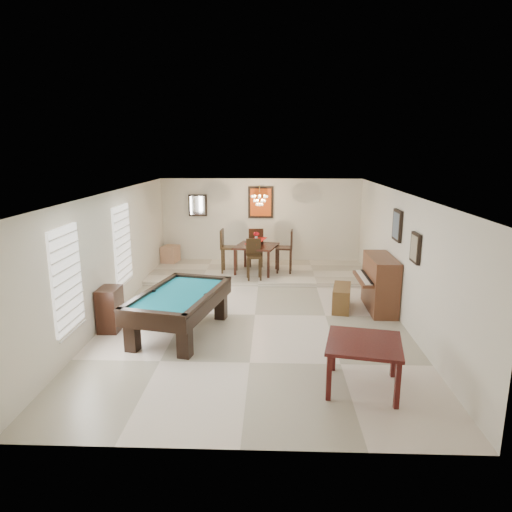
# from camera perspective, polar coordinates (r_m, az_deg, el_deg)

# --- Properties ---
(ground_plane) EXTENTS (6.00, 9.00, 0.02)m
(ground_plane) POSITION_cam_1_polar(r_m,az_deg,el_deg) (9.82, -0.13, -7.41)
(ground_plane) COLOR beige
(wall_back) EXTENTS (6.00, 0.04, 2.60)m
(wall_back) POSITION_cam_1_polar(r_m,az_deg,el_deg) (13.86, 0.59, 4.28)
(wall_back) COLOR silver
(wall_back) RESTS_ON ground_plane
(wall_front) EXTENTS (6.00, 0.04, 2.60)m
(wall_front) POSITION_cam_1_polar(r_m,az_deg,el_deg) (5.17, -2.11, -11.35)
(wall_front) COLOR silver
(wall_front) RESTS_ON ground_plane
(wall_left) EXTENTS (0.04, 9.00, 2.60)m
(wall_left) POSITION_cam_1_polar(r_m,az_deg,el_deg) (10.01, -17.55, 0.20)
(wall_left) COLOR silver
(wall_left) RESTS_ON ground_plane
(wall_right) EXTENTS (0.04, 9.00, 2.60)m
(wall_right) POSITION_cam_1_polar(r_m,az_deg,el_deg) (9.80, 17.68, -0.09)
(wall_right) COLOR silver
(wall_right) RESTS_ON ground_plane
(ceiling) EXTENTS (6.00, 9.00, 0.04)m
(ceiling) POSITION_cam_1_polar(r_m,az_deg,el_deg) (9.23, -0.14, 7.94)
(ceiling) COLOR white
(ceiling) RESTS_ON wall_back
(dining_step) EXTENTS (6.00, 2.50, 0.12)m
(dining_step) POSITION_cam_1_polar(r_m,az_deg,el_deg) (12.89, 0.43, -2.03)
(dining_step) COLOR beige
(dining_step) RESTS_ON ground_plane
(window_left_front) EXTENTS (0.06, 1.00, 1.70)m
(window_left_front) POSITION_cam_1_polar(r_m,az_deg,el_deg) (8.00, -22.58, -2.65)
(window_left_front) COLOR white
(window_left_front) RESTS_ON wall_left
(window_left_rear) EXTENTS (0.06, 1.00, 1.70)m
(window_left_rear) POSITION_cam_1_polar(r_m,az_deg,el_deg) (10.54, -16.36, 1.46)
(window_left_rear) COLOR white
(window_left_rear) RESTS_ON wall_left
(pool_table) EXTENTS (1.77, 2.60, 0.79)m
(pool_table) POSITION_cam_1_polar(r_m,az_deg,el_deg) (8.87, -9.46, -7.10)
(pool_table) COLOR black
(pool_table) RESTS_ON ground_plane
(square_table) EXTENTS (1.24, 1.24, 0.73)m
(square_table) POSITION_cam_1_polar(r_m,az_deg,el_deg) (7.05, 13.23, -13.10)
(square_table) COLOR #370F0D
(square_table) RESTS_ON ground_plane
(upright_piano) EXTENTS (0.80, 1.43, 1.19)m
(upright_piano) POSITION_cam_1_polar(r_m,az_deg,el_deg) (10.29, 14.50, -3.32)
(upright_piano) COLOR brown
(upright_piano) RESTS_ON ground_plane
(piano_bench) EXTENTS (0.53, 0.98, 0.52)m
(piano_bench) POSITION_cam_1_polar(r_m,az_deg,el_deg) (10.25, 10.64, -5.16)
(piano_bench) COLOR brown
(piano_bench) RESTS_ON ground_plane
(apothecary_chest) EXTENTS (0.38, 0.57, 0.85)m
(apothecary_chest) POSITION_cam_1_polar(r_m,az_deg,el_deg) (9.34, -17.78, -6.33)
(apothecary_chest) COLOR black
(apothecary_chest) RESTS_ON ground_plane
(dining_table) EXTENTS (1.29, 1.29, 0.88)m
(dining_table) POSITION_cam_1_polar(r_m,az_deg,el_deg) (12.57, 0.04, -0.07)
(dining_table) COLOR black
(dining_table) RESTS_ON dining_step
(flower_vase) EXTENTS (0.18, 0.18, 0.26)m
(flower_vase) POSITION_cam_1_polar(r_m,az_deg,el_deg) (12.45, 0.04, 2.48)
(flower_vase) COLOR #B20F17
(flower_vase) RESTS_ON dining_table
(dining_chair_south) EXTENTS (0.44, 0.44, 1.05)m
(dining_chair_south) POSITION_cam_1_polar(r_m,az_deg,el_deg) (11.86, -0.24, -0.46)
(dining_chair_south) COLOR black
(dining_chair_south) RESTS_ON dining_step
(dining_chair_north) EXTENTS (0.45, 0.45, 1.13)m
(dining_chair_north) POSITION_cam_1_polar(r_m,az_deg,el_deg) (13.23, -0.03, 1.16)
(dining_chair_north) COLOR black
(dining_chair_north) RESTS_ON dining_step
(dining_chair_west) EXTENTS (0.46, 0.46, 1.19)m
(dining_chair_west) POSITION_cam_1_polar(r_m,az_deg,el_deg) (12.57, -3.36, 0.63)
(dining_chair_west) COLOR black
(dining_chair_west) RESTS_ON dining_step
(dining_chair_east) EXTENTS (0.47, 0.47, 1.18)m
(dining_chair_east) POSITION_cam_1_polar(r_m,az_deg,el_deg) (12.56, 3.56, 0.60)
(dining_chair_east) COLOR black
(dining_chair_east) RESTS_ON dining_step
(corner_bench) EXTENTS (0.52, 0.61, 0.49)m
(corner_bench) POSITION_cam_1_polar(r_m,az_deg,el_deg) (14.02, -10.65, 0.26)
(corner_bench) COLOR tan
(corner_bench) RESTS_ON dining_step
(chandelier) EXTENTS (0.44, 0.44, 0.60)m
(chandelier) POSITION_cam_1_polar(r_m,az_deg,el_deg) (12.45, 0.44, 7.45)
(chandelier) COLOR #FFE5B2
(chandelier) RESTS_ON ceiling
(back_painting) EXTENTS (0.75, 0.06, 0.95)m
(back_painting) POSITION_cam_1_polar(r_m,az_deg,el_deg) (13.74, 0.59, 6.73)
(back_painting) COLOR #D84C14
(back_painting) RESTS_ON wall_back
(back_mirror) EXTENTS (0.55, 0.06, 0.65)m
(back_mirror) POSITION_cam_1_polar(r_m,az_deg,el_deg) (13.93, -7.29, 6.30)
(back_mirror) COLOR white
(back_mirror) RESTS_ON wall_back
(right_picture_upper) EXTENTS (0.06, 0.55, 0.65)m
(right_picture_upper) POSITION_cam_1_polar(r_m,az_deg,el_deg) (9.96, 17.25, 3.67)
(right_picture_upper) COLOR slate
(right_picture_upper) RESTS_ON wall_right
(right_picture_lower) EXTENTS (0.06, 0.45, 0.55)m
(right_picture_lower) POSITION_cam_1_polar(r_m,az_deg,el_deg) (8.77, 19.32, 0.95)
(right_picture_lower) COLOR gray
(right_picture_lower) RESTS_ON wall_right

